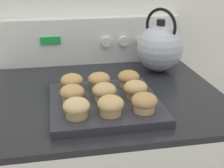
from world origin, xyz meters
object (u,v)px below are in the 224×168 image
(muffin_r2_c0, at_px, (72,82))
(muffin_r1_c1, at_px, (104,92))
(tea_kettle, at_px, (159,47))
(muffin_r2_c1, at_px, (99,81))
(muffin_r0_c0, at_px, (76,108))
(muffin_r0_c1, at_px, (111,105))
(muffin_r0_c2, at_px, (144,102))
(muffin_r1_c0, at_px, (72,94))
(muffin_r1_c2, at_px, (135,89))
(muffin_r2_c2, at_px, (129,78))
(muffin_pan, at_px, (105,103))

(muffin_r2_c0, bearing_deg, muffin_r1_c1, -47.59)
(tea_kettle, bearing_deg, muffin_r2_c1, -143.28)
(muffin_r0_c0, distance_m, muffin_r2_c1, 0.20)
(muffin_r0_c1, height_order, muffin_r0_c2, same)
(tea_kettle, bearing_deg, muffin_r1_c0, -141.21)
(muffin_r0_c0, xyz_separation_m, muffin_r0_c2, (0.18, -0.00, 0.00))
(muffin_r1_c2, bearing_deg, muffin_r0_c0, -153.13)
(muffin_r1_c0, bearing_deg, tea_kettle, 38.79)
(muffin_r1_c0, distance_m, muffin_r2_c0, 0.09)
(muffin_r0_c1, bearing_deg, muffin_r1_c2, 45.72)
(muffin_r0_c1, bearing_deg, muffin_r2_c2, 63.41)
(muffin_r1_c2, bearing_deg, muffin_r0_c2, -89.82)
(muffin_r0_c2, xyz_separation_m, muffin_r1_c0, (-0.18, 0.09, 0.00))
(muffin_r1_c1, xyz_separation_m, muffin_r2_c0, (-0.09, 0.09, 0.00))
(muffin_pan, relative_size, muffin_r0_c0, 4.51)
(muffin_r1_c2, xyz_separation_m, tea_kettle, (0.16, 0.28, 0.04))
(muffin_r1_c2, height_order, muffin_r2_c1, same)
(muffin_pan, xyz_separation_m, muffin_r1_c2, (0.09, 0.00, 0.04))
(muffin_r1_c1, xyz_separation_m, muffin_r2_c2, (0.09, 0.09, 0.00))
(muffin_r0_c0, relative_size, muffin_r0_c1, 1.00)
(muffin_r0_c1, bearing_deg, muffin_pan, 90.10)
(muffin_r1_c2, bearing_deg, muffin_pan, -179.27)
(muffin_r0_c1, height_order, muffin_r2_c0, same)
(muffin_pan, xyz_separation_m, muffin_r2_c1, (-0.00, 0.09, 0.04))
(muffin_r1_c1, bearing_deg, muffin_pan, 47.70)
(muffin_r1_c0, relative_size, muffin_r2_c1, 1.00)
(muffin_r0_c0, height_order, muffin_r1_c1, same)
(tea_kettle, bearing_deg, muffin_r2_c2, -130.55)
(muffin_r1_c1, relative_size, muffin_r2_c2, 1.00)
(muffin_r1_c0, height_order, muffin_r2_c1, same)
(muffin_r0_c0, bearing_deg, muffin_r2_c0, 89.96)
(muffin_r0_c2, relative_size, muffin_r2_c0, 1.00)
(muffin_r2_c0, height_order, muffin_r2_c1, same)
(muffin_r0_c0, relative_size, muffin_r1_c1, 1.00)
(muffin_r2_c1, distance_m, muffin_r2_c2, 0.09)
(muffin_r0_c2, height_order, muffin_r1_c2, same)
(muffin_r0_c2, height_order, tea_kettle, tea_kettle)
(tea_kettle, bearing_deg, muffin_r1_c1, -132.13)
(muffin_r1_c1, bearing_deg, muffin_r0_c2, -43.73)
(muffin_r1_c0, bearing_deg, muffin_r2_c1, 44.10)
(muffin_r0_c0, xyz_separation_m, muffin_r2_c1, (0.09, 0.18, 0.00))
(muffin_r0_c0, xyz_separation_m, muffin_r1_c0, (-0.00, 0.09, 0.00))
(muffin_r2_c1, bearing_deg, tea_kettle, 36.72)
(muffin_r0_c1, xyz_separation_m, muffin_r1_c0, (-0.09, 0.09, 0.00))
(muffin_r1_c0, bearing_deg, muffin_r0_c1, -45.44)
(muffin_r1_c0, relative_size, muffin_r1_c1, 1.00)
(muffin_r0_c0, relative_size, muffin_r1_c0, 1.00)
(muffin_r0_c0, height_order, muffin_r2_c0, same)
(muffin_pan, height_order, muffin_r0_c0, muffin_r0_c0)
(muffin_r0_c2, relative_size, muffin_r2_c1, 1.00)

